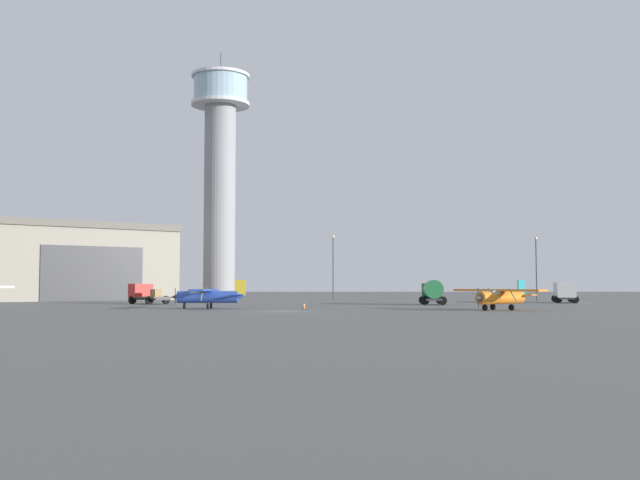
# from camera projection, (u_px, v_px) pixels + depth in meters

# --- Properties ---
(ground_plane) EXTENTS (400.00, 400.00, 0.00)m
(ground_plane) POSITION_uv_depth(u_px,v_px,m) (283.00, 311.00, 63.80)
(ground_plane) COLOR #60605E
(control_tower) EXTENTS (10.37, 10.37, 43.88)m
(control_tower) POSITION_uv_depth(u_px,v_px,m) (220.00, 164.00, 131.02)
(control_tower) COLOR gray
(control_tower) RESTS_ON ground_plane
(hangar) EXTENTS (32.97, 30.20, 11.59)m
(hangar) POSITION_uv_depth(u_px,v_px,m) (75.00, 262.00, 113.99)
(hangar) COLOR gray
(hangar) RESTS_ON ground_plane
(airplane_orange) EXTENTS (7.30, 8.26, 2.77)m
(airplane_orange) POSITION_uv_depth(u_px,v_px,m) (501.00, 296.00, 66.75)
(airplane_orange) COLOR orange
(airplane_orange) RESTS_ON ground_plane
(airplane_blue) EXTENTS (7.34, 9.34, 2.76)m
(airplane_blue) POSITION_uv_depth(u_px,v_px,m) (208.00, 295.00, 70.97)
(airplane_blue) COLOR #2847A8
(airplane_blue) RESTS_ON ground_plane
(truck_fuel_tanker_green) EXTENTS (3.43, 5.76, 2.88)m
(truck_fuel_tanker_green) POSITION_uv_depth(u_px,v_px,m) (433.00, 291.00, 86.15)
(truck_fuel_tanker_green) COLOR #38383D
(truck_fuel_tanker_green) RESTS_ON ground_plane
(truck_flatbed_red) EXTENTS (5.84, 5.94, 2.45)m
(truck_flatbed_red) POSITION_uv_depth(u_px,v_px,m) (146.00, 294.00, 89.82)
(truck_flatbed_red) COLOR #38383D
(truck_flatbed_red) RESTS_ON ground_plane
(truck_box_white) EXTENTS (4.22, 7.44, 2.66)m
(truck_box_white) POSITION_uv_depth(u_px,v_px,m) (564.00, 291.00, 95.40)
(truck_box_white) COLOR #38383D
(truck_box_white) RESTS_ON ground_plane
(light_post_east) EXTENTS (0.44, 0.44, 9.84)m
(light_post_east) POSITION_uv_depth(u_px,v_px,m) (333.00, 262.00, 111.27)
(light_post_east) COLOR #38383D
(light_post_east) RESTS_ON ground_plane
(light_post_north) EXTENTS (0.44, 0.44, 9.47)m
(light_post_north) POSITION_uv_depth(u_px,v_px,m) (536.00, 263.00, 109.29)
(light_post_north) COLOR #38383D
(light_post_north) RESTS_ON ground_plane
(traffic_cone_near_left) EXTENTS (0.36, 0.36, 0.68)m
(traffic_cone_near_left) POSITION_uv_depth(u_px,v_px,m) (304.00, 305.00, 70.59)
(traffic_cone_near_left) COLOR black
(traffic_cone_near_left) RESTS_ON ground_plane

